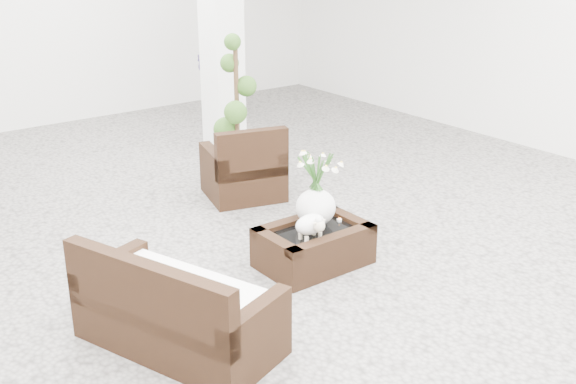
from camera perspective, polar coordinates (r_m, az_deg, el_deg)
ground at (r=6.16m, az=-0.57°, el=-5.14°), size 11.00×11.00×0.00m
column at (r=8.58m, az=-5.51°, el=14.41°), size 0.40×0.40×3.50m
coffee_table at (r=5.93m, az=2.10°, el=-4.56°), size 0.90×0.60×0.31m
sheep_figurine at (r=5.68m, az=1.83°, el=-2.83°), size 0.28×0.23×0.21m
planter_narcissus at (r=5.84m, az=2.31°, el=0.97°), size 0.44×0.44×0.80m
tealight at (r=6.05m, az=4.20°, el=-2.28°), size 0.04×0.04×0.03m
armchair at (r=7.36m, az=-3.70°, el=2.62°), size 0.92×0.89×0.80m
loveseat at (r=4.80m, az=-8.95°, el=-8.43°), size 1.10×1.54×0.74m
topiary at (r=7.74m, az=-4.18°, el=6.67°), size 0.43×0.43×1.62m
shopper at (r=10.17m, az=-6.21°, el=10.52°), size 0.47×0.68×1.79m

